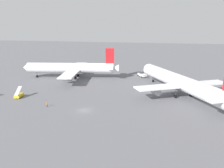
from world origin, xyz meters
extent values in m
plane|color=slate|center=(0.00, 0.00, 0.00)|extent=(600.00, 600.00, 0.00)
cylinder|color=white|center=(-23.40, 43.30, 5.33)|extent=(45.19, 13.15, 5.22)
cone|color=white|center=(-46.71, 39.08, 5.33)|extent=(3.61, 5.22, 4.80)
cone|color=white|center=(-0.29, 47.49, 5.33)|extent=(4.29, 4.75, 4.17)
cube|color=white|center=(-21.19, 43.70, 4.55)|extent=(14.01, 43.72, 0.44)
cube|color=white|center=(-2.75, 47.05, 5.86)|extent=(5.47, 13.36, 0.28)
cube|color=red|center=(-3.04, 46.99, 11.79)|extent=(4.39, 1.14, 7.69)
cylinder|color=#999EA3|center=(-24.33, 55.45, 2.75)|extent=(4.60, 3.31, 2.60)
cylinder|color=#999EA3|center=(-20.01, 31.61, 2.75)|extent=(4.60, 3.31, 2.60)
cylinder|color=slate|center=(-19.60, 40.54, 1.82)|extent=(0.28, 0.28, 2.34)
cylinder|color=black|center=(-19.60, 40.54, 0.65)|extent=(1.38, 0.77, 1.30)
cylinder|color=slate|center=(-20.81, 47.23, 1.82)|extent=(0.28, 0.28, 2.34)
cylinder|color=black|center=(-20.81, 47.23, 0.65)|extent=(1.38, 0.77, 1.30)
cylinder|color=slate|center=(-41.10, 40.10, 1.82)|extent=(0.28, 0.28, 2.34)
cylinder|color=black|center=(-41.10, 40.10, 0.65)|extent=(1.38, 0.77, 1.30)
cylinder|color=white|center=(30.33, 25.43, 5.38)|extent=(32.10, 49.80, 5.57)
cone|color=white|center=(16.08, 49.98, 5.38)|extent=(5.84, 4.99, 5.12)
cube|color=white|center=(31.69, 23.08, 4.55)|extent=(36.20, 24.68, 0.44)
cylinder|color=#999EA3|center=(40.43, 29.31, 2.75)|extent=(4.36, 4.94, 2.60)
cylinder|color=#999EA3|center=(21.95, 18.59, 2.75)|extent=(4.36, 4.94, 2.60)
cylinder|color=slate|center=(29.25, 20.51, 1.76)|extent=(0.28, 0.28, 2.23)
cylinder|color=black|center=(29.25, 20.51, 0.65)|extent=(1.13, 1.40, 1.30)
cylinder|color=slate|center=(35.13, 23.93, 1.76)|extent=(0.28, 0.28, 2.23)
cylinder|color=black|center=(35.13, 23.93, 0.65)|extent=(1.13, 1.40, 1.30)
cylinder|color=slate|center=(19.41, 44.24, 1.76)|extent=(0.28, 0.28, 2.23)
cylinder|color=black|center=(19.41, 44.24, 0.65)|extent=(1.13, 1.40, 1.30)
cube|color=white|center=(12.97, 54.87, 1.05)|extent=(5.62, 6.72, 1.20)
cube|color=#333D47|center=(12.20, 56.04, 2.10)|extent=(2.97, 3.04, 0.90)
cylinder|color=#4C4C51|center=(15.58, 50.87, 1.17)|extent=(1.92, 2.79, 0.20)
sphere|color=orange|center=(12.20, 56.04, 2.73)|extent=(0.24, 0.24, 0.24)
cylinder|color=black|center=(10.64, 56.08, 0.45)|extent=(0.74, 0.92, 0.90)
cylinder|color=black|center=(12.78, 57.48, 0.45)|extent=(0.74, 0.92, 0.90)
cylinder|color=black|center=(13.15, 52.25, 0.45)|extent=(0.74, 0.92, 0.90)
cylinder|color=black|center=(15.29, 53.65, 0.45)|extent=(0.74, 0.92, 0.90)
cube|color=gold|center=(-29.18, 7.29, 0.80)|extent=(2.66, 4.75, 1.00)
cube|color=silver|center=(-29.14, 7.00, 2.70)|extent=(2.02, 4.34, 2.71)
cylinder|color=black|center=(-29.99, 7.93, 0.30)|extent=(0.29, 0.62, 0.60)
cylinder|color=black|center=(-28.61, 8.14, 0.30)|extent=(0.29, 0.62, 0.60)
cylinder|color=black|center=(-29.76, 6.45, 0.30)|extent=(0.29, 0.62, 0.60)
cylinder|color=black|center=(-28.38, 6.66, 0.30)|extent=(0.29, 0.62, 0.60)
cylinder|color=#2D3351|center=(-13.59, 0.36, 0.43)|extent=(0.28, 0.28, 0.86)
cylinder|color=orange|center=(-13.59, 0.36, 1.16)|extent=(0.36, 0.36, 0.61)
sphere|color=brown|center=(-13.59, 0.36, 1.58)|extent=(0.23, 0.23, 0.23)
cylinder|color=#F24C19|center=(-13.67, 0.07, 1.28)|extent=(0.05, 0.05, 0.40)
camera|label=1|loc=(25.09, -66.52, 27.02)|focal=36.89mm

